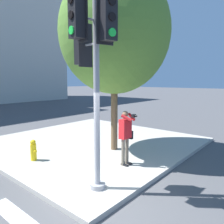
# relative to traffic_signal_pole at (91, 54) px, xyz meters

# --- Properties ---
(ground_plane) EXTENTS (160.00, 160.00, 0.00)m
(ground_plane) POSITION_rel_traffic_signal_pole_xyz_m (-0.45, -0.33, -3.37)
(ground_plane) COLOR #4C4C4F
(sidewalk_corner) EXTENTS (8.00, 8.00, 0.13)m
(sidewalk_corner) POSITION_rel_traffic_signal_pole_xyz_m (3.05, 3.17, -3.30)
(sidewalk_corner) COLOR #ADA89E
(sidewalk_corner) RESTS_ON ground_plane
(traffic_signal_pole) EXTENTS (0.88, 1.30, 4.79)m
(traffic_signal_pole) POSITION_rel_traffic_signal_pole_xyz_m (0.00, 0.00, 0.00)
(traffic_signal_pole) COLOR #939399
(traffic_signal_pole) RESTS_ON sidewalk_corner
(person_photographer) EXTENTS (0.58, 0.54, 1.71)m
(person_photographer) POSITION_rel_traffic_signal_pole_xyz_m (1.82, 0.37, -2.22)
(person_photographer) COLOR black
(person_photographer) RESTS_ON sidewalk_corner
(street_tree) EXTENTS (4.00, 4.00, 6.55)m
(street_tree) POSITION_rel_traffic_signal_pole_xyz_m (2.78, 1.64, 1.10)
(street_tree) COLOR brown
(street_tree) RESTS_ON sidewalk_corner
(fire_hydrant) EXTENTS (0.20, 0.26, 0.71)m
(fire_hydrant) POSITION_rel_traffic_signal_pole_xyz_m (0.12, 2.93, -2.89)
(fire_hydrant) COLOR yellow
(fire_hydrant) RESTS_ON sidewalk_corner
(building_right) EXTENTS (13.31, 11.77, 19.53)m
(building_right) POSITION_rel_traffic_signal_pole_xyz_m (10.97, 28.89, 6.41)
(building_right) COLOR beige
(building_right) RESTS_ON ground_plane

